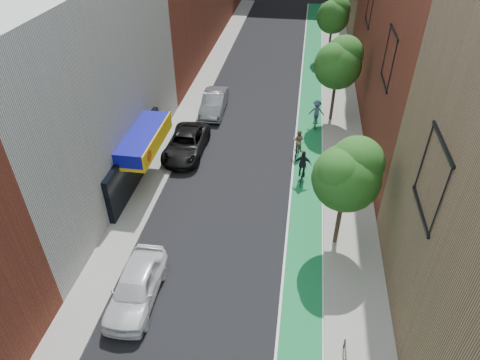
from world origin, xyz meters
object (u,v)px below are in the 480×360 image
at_px(cyclist_lane_near, 298,144).
at_px(cyclist_lane_far, 316,115).
at_px(parked_car_black, 186,144).
at_px(cyclist_lane_mid, 303,169).
at_px(parked_car_silver, 214,103).
at_px(parked_car_white, 136,287).

bearing_deg(cyclist_lane_near, cyclist_lane_far, -93.29).
xyz_separation_m(parked_car_black, cyclist_lane_mid, (8.21, -2.12, 0.15)).
height_order(parked_car_black, parked_car_silver, parked_car_silver).
distance_m(parked_car_silver, cyclist_lane_near, 9.03).
relative_size(parked_car_silver, cyclist_lane_mid, 2.26).
height_order(parked_car_silver, cyclist_lane_far, cyclist_lane_far).
bearing_deg(cyclist_lane_far, parked_car_black, 33.77).
bearing_deg(cyclist_lane_far, parked_car_silver, -5.03).
bearing_deg(parked_car_black, parked_car_silver, 83.74).
bearing_deg(cyclist_lane_mid, parked_car_black, -8.07).
xyz_separation_m(parked_car_black, cyclist_lane_far, (9.01, 5.31, 0.24)).
height_order(parked_car_silver, cyclist_lane_near, cyclist_lane_near).
distance_m(parked_car_white, cyclist_lane_mid, 12.88).
height_order(cyclist_lane_mid, cyclist_lane_far, cyclist_lane_mid).
distance_m(parked_car_white, cyclist_lane_near, 15.31).
bearing_deg(parked_car_white, cyclist_lane_near, 61.84).
distance_m(parked_car_white, parked_car_black, 12.76).
distance_m(parked_car_black, parked_car_silver, 6.56).
bearing_deg(cyclist_lane_near, parked_car_silver, -25.86).
bearing_deg(cyclist_lane_far, cyclist_lane_near, 77.72).
distance_m(cyclist_lane_near, cyclist_lane_far, 4.53).
bearing_deg(parked_car_silver, cyclist_lane_mid, -50.35).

